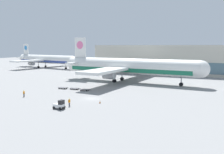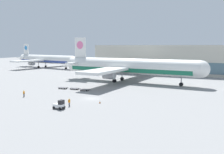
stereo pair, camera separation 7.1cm
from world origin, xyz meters
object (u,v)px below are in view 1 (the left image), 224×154
(baggage_dolly_second, at_px, (75,88))
(traffic_cone_near, at_px, (100,102))
(baggage_dolly_third, at_px, (85,90))
(ground_crew_near, at_px, (24,93))
(airplane_main, at_px, (126,67))
(baggage_tug_foreground, at_px, (60,105))
(airplane_distant, at_px, (45,59))
(ground_crew_far, at_px, (69,102))
(baggage_dolly_lead, at_px, (63,88))

(baggage_dolly_second, distance_m, traffic_cone_near, 20.99)
(baggage_dolly_third, xyz_separation_m, ground_crew_near, (-10.47, -14.47, 0.66))
(airplane_main, distance_m, baggage_tug_foreground, 44.23)
(baggage_dolly_second, relative_size, baggage_dolly_third, 1.00)
(baggage_tug_foreground, bearing_deg, airplane_distant, 131.99)
(airplane_main, bearing_deg, traffic_cone_near, -74.73)
(airplane_distant, height_order, ground_crew_near, airplane_distant)
(airplane_distant, bearing_deg, ground_crew_far, -37.28)
(ground_crew_near, bearing_deg, traffic_cone_near, -1.14)
(baggage_dolly_lead, height_order, baggage_dolly_third, same)
(baggage_dolly_lead, distance_m, baggage_dolly_third, 8.17)
(airplane_distant, height_order, baggage_dolly_second, airplane_distant)
(ground_crew_near, xyz_separation_m, traffic_cone_near, (22.05, 1.24, -0.69))
(baggage_dolly_lead, height_order, baggage_dolly_second, same)
(airplane_main, relative_size, ground_crew_far, 31.96)
(baggage_dolly_second, distance_m, ground_crew_far, 22.15)
(baggage_tug_foreground, bearing_deg, airplane_main, 93.12)
(airplane_main, bearing_deg, baggage_dolly_second, -108.12)
(ground_crew_far, bearing_deg, baggage_dolly_third, -135.69)
(baggage_dolly_third, bearing_deg, airplane_distant, 133.45)
(traffic_cone_near, bearing_deg, airplane_main, 100.10)
(airplane_distant, bearing_deg, baggage_tug_foreground, -38.51)
(airplane_main, relative_size, baggage_dolly_lead, 15.57)
(airplane_distant, height_order, ground_crew_far, airplane_distant)
(baggage_tug_foreground, relative_size, baggage_dolly_third, 0.67)
(baggage_tug_foreground, height_order, ground_crew_far, baggage_tug_foreground)
(baggage_dolly_second, xyz_separation_m, ground_crew_far, (10.64, -19.41, 0.69))
(baggage_tug_foreground, distance_m, traffic_cone_near, 10.06)
(baggage_dolly_third, bearing_deg, airplane_main, 74.55)
(ground_crew_far, height_order, traffic_cone_near, ground_crew_far)
(ground_crew_near, relative_size, traffic_cone_near, 2.44)
(ground_crew_far, xyz_separation_m, traffic_cone_near, (5.02, 5.45, -0.72))
(airplane_main, relative_size, baggage_dolly_second, 15.57)
(baggage_dolly_third, relative_size, ground_crew_far, 2.05)
(baggage_dolly_third, height_order, ground_crew_near, ground_crew_near)
(baggage_dolly_lead, relative_size, baggage_dolly_second, 1.00)
(airplane_main, distance_m, ground_crew_near, 40.35)
(airplane_main, bearing_deg, airplane_distant, 155.27)
(baggage_tug_foreground, distance_m, baggage_dolly_lead, 26.01)
(ground_crew_far, bearing_deg, baggage_dolly_second, -126.27)
(airplane_main, xyz_separation_m, airplane_distant, (-68.94, 39.63, -0.64))
(airplane_main, distance_m, baggage_dolly_second, 24.20)
(baggage_tug_foreground, height_order, ground_crew_near, baggage_tug_foreground)
(baggage_dolly_second, bearing_deg, ground_crew_near, -115.07)
(airplane_distant, distance_m, baggage_dolly_third, 89.05)
(airplane_distant, xyz_separation_m, baggage_dolly_third, (63.71, -62.02, -4.81))
(airplane_distant, height_order, traffic_cone_near, airplane_distant)
(airplane_distant, xyz_separation_m, ground_crew_far, (70.26, -80.70, -4.12))
(airplane_distant, bearing_deg, baggage_dolly_second, -34.12)
(baggage_dolly_lead, bearing_deg, baggage_dolly_third, -4.35)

